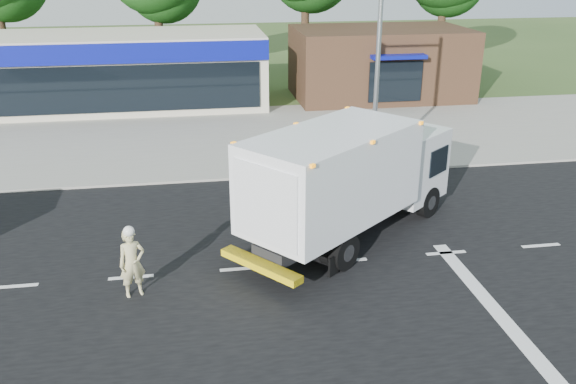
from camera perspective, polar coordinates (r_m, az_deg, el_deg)
name	(u,v)px	position (r m, az deg, el deg)	size (l,w,h in m)	color
ground	(346,261)	(17.57, 5.47, -6.45)	(120.00, 120.00, 0.00)	#385123
road_asphalt	(346,261)	(17.57, 5.47, -6.44)	(60.00, 14.00, 0.02)	black
sidewalk	(297,165)	(24.90, 0.85, 2.52)	(60.00, 2.40, 0.12)	gray
parking_apron	(277,128)	(30.38, -1.04, 6.01)	(60.00, 9.00, 0.02)	gray
lane_markings	(408,280)	(16.82, 11.12, -8.12)	(55.20, 7.00, 0.01)	silver
ems_box_truck	(349,174)	(18.14, 5.76, 1.64)	(7.84, 7.09, 3.60)	black
emergency_worker	(132,262)	(15.94, -14.39, -6.36)	(0.78, 0.63, 1.95)	#C4BA83
retail_strip_mall	(100,71)	(35.77, -17.17, 10.78)	(18.00, 6.20, 4.00)	beige
brown_storefront	(380,63)	(37.18, 8.56, 11.86)	(10.00, 6.70, 4.00)	#382316
traffic_signal_pole	(362,45)	(23.68, 6.95, 13.49)	(3.51, 0.25, 8.00)	gray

